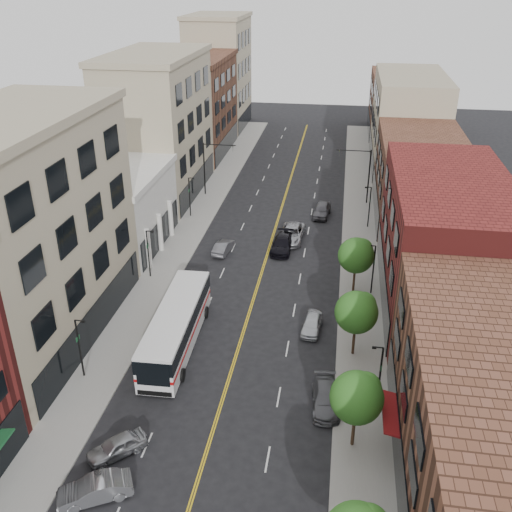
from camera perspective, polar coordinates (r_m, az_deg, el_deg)
The scene contains 33 objects.
ground at distance 37.78m, azimuth -5.73°, elevation -21.07°, with size 220.00×220.00×0.00m, color black.
sidewalk_left at distance 67.84m, azimuth -6.80°, elevation 2.30°, with size 4.00×110.00×0.15m, color gray.
sidewalk_right at distance 65.63m, azimuth 10.30°, elevation 1.18°, with size 4.00×110.00×0.15m, color gray.
bldg_l_tanoffice at distance 48.45m, azimuth -22.23°, elevation 1.67°, with size 10.00×22.00×18.00m, color tan.
bldg_l_white at distance 65.05m, azimuth -13.88°, elevation 4.36°, with size 10.00×14.00×8.00m, color silver.
bldg_l_far_a at distance 78.68m, azimuth -9.70°, elevation 12.45°, with size 10.00×20.00×18.00m, color tan.
bldg_l_far_b at distance 97.69m, azimuth -6.00°, elevation 14.53°, with size 10.00×20.00×15.00m, color brown.
bldg_l_far_c at distance 114.45m, azimuth -3.74°, elevation 17.67°, with size 10.00×16.00×20.00m, color tan.
bldg_r_near at distance 34.81m, azimuth 23.53°, elevation -17.18°, with size 10.00×26.00×10.00m, color brown.
bldg_r_mid at distance 53.98m, azimuth 18.32°, elevation 1.35°, with size 10.00×22.00×12.00m, color maroon.
bldg_r_far_a at distance 73.70m, azimuth 16.04°, elevation 7.57°, with size 10.00×20.00×10.00m, color brown.
bldg_r_far_b at distance 93.27m, azimuth 14.92°, elevation 12.90°, with size 10.00×22.00×14.00m, color tan.
bldg_r_far_c at distance 113.05m, azimuth 14.01°, elevation 14.53°, with size 10.00×18.00×11.00m, color brown.
tree_r_1 at distance 37.13m, azimuth 10.18°, elevation -13.60°, with size 3.40×3.40×5.59m.
tree_r_2 at distance 45.26m, azimuth 10.12°, elevation -5.44°, with size 3.40×3.40×5.59m.
tree_r_3 at distance 54.01m, azimuth 10.08°, elevation 0.16°, with size 3.40×3.40×5.59m.
lamp_l_1 at distance 44.78m, azimuth -17.22°, elevation -8.49°, with size 0.81×0.55×5.05m.
lamp_l_2 at distance 57.42m, azimuth -10.70°, elevation 0.49°, with size 0.81×0.55×5.05m.
lamp_l_3 at distance 71.43m, azimuth -6.63°, elevation 6.11°, with size 0.81×0.55×5.05m.
lamp_r_1 at distance 41.03m, azimuth 12.24°, elevation -11.42°, with size 0.81×0.55×5.05m.
lamp_r_2 at distance 54.55m, azimuth 11.62°, elevation -1.07°, with size 0.81×0.55×5.05m.
lamp_r_3 at distance 69.14m, azimuth 11.26°, elevation 5.05°, with size 0.81×0.55×5.05m.
signal_mast_left at distance 78.04m, azimuth -4.69°, elevation 9.29°, with size 4.49×0.18×7.20m.
signal_mast_right at distance 76.08m, azimuth 10.72°, elevation 8.46°, with size 4.49×0.18×7.20m.
city_bus at distance 47.21m, azimuth -7.98°, elevation -6.84°, with size 3.54×13.50×3.45m.
car_angle_a at distance 39.39m, azimuth -13.76°, elevation -18.02°, with size 1.56×3.88×1.32m, color #989A9F.
car_angle_b at distance 37.21m, azimuth -15.83°, elevation -21.55°, with size 1.52×4.36×1.44m, color #96999D.
car_parked_mid at distance 41.99m, azimuth 6.99°, elevation -13.92°, with size 1.92×4.71×1.37m, color #545459.
car_parked_far at distance 49.55m, azimuth 5.62°, elevation -6.76°, with size 1.59×3.94×1.34m, color #B6B9BE.
car_lane_behind at distance 62.64m, azimuth -3.30°, elevation 0.90°, with size 1.39×3.99×1.32m, color #515157.
car_lane_a at distance 63.05m, azimuth 2.65°, elevation 1.20°, with size 2.16×5.31×1.54m, color black.
car_lane_b at distance 65.54m, azimuth 3.58°, elevation 2.25°, with size 2.70×5.85×1.63m, color #9A9CA2.
car_lane_c at distance 72.51m, azimuth 6.60°, elevation 4.60°, with size 1.92×4.78×1.63m, color #4B4B50.
Camera 1 is at (7.35, -24.39, 27.90)m, focal length 40.00 mm.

